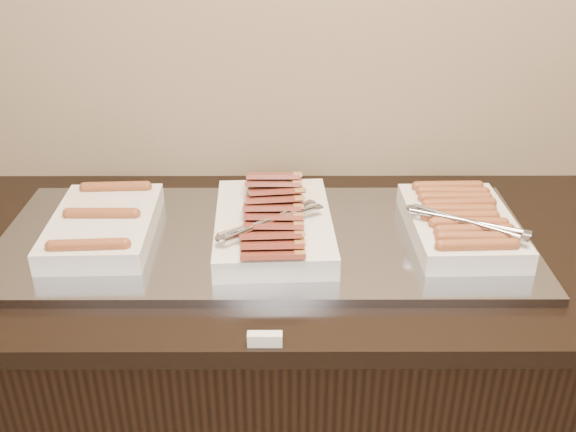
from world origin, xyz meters
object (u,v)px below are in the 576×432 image
Objects in this scene: dish_center at (273,223)px; warming_tray at (265,239)px; dish_left at (103,225)px; dish_right at (461,223)px; counter at (276,390)px.

warming_tray is at bearing 167.63° from dish_center.
warming_tray is 0.37m from dish_left.
warming_tray is 0.44m from dish_right.
dish_left is 0.84× the size of dish_center.
dish_center is at bearing -2.26° from dish_left.
warming_tray is at bearing -1.76° from dish_left.
dish_center is at bearing -110.62° from counter.
dish_left is 0.99× the size of dish_right.
warming_tray is 2.94× the size of dish_center.
dish_center is 0.42m from dish_right.
dish_center reaches higher than dish_right.
dish_right reaches higher than dish_left.
warming_tray is at bearing 178.16° from dish_right.
counter is 5.06× the size of dish_center.
counter is 0.50m from dish_center.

